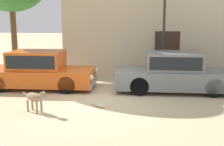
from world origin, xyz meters
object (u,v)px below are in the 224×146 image
(stray_dog_spotted, at_px, (36,98))
(parked_sedan_nearest, at_px, (38,70))
(stray_cat, at_px, (99,105))
(street_lamp, at_px, (164,23))
(parked_sedan_second, at_px, (174,72))

(stray_dog_spotted, bearing_deg, parked_sedan_nearest, 136.12)
(stray_cat, bearing_deg, stray_dog_spotted, -115.11)
(stray_cat, bearing_deg, street_lamp, 104.81)
(parked_sedan_second, height_order, street_lamp, street_lamp)
(parked_sedan_nearest, xyz_separation_m, stray_dog_spotted, (0.98, -2.88, -0.27))
(stray_dog_spotted, bearing_deg, parked_sedan_second, 62.55)
(parked_sedan_second, bearing_deg, street_lamp, 99.60)
(parked_sedan_nearest, bearing_deg, stray_cat, -40.36)
(stray_dog_spotted, bearing_deg, stray_cat, 48.90)
(parked_sedan_nearest, height_order, stray_dog_spotted, parked_sedan_nearest)
(stray_dog_spotted, relative_size, street_lamp, 0.24)
(parked_sedan_second, bearing_deg, stray_cat, -137.92)
(parked_sedan_nearest, distance_m, stray_cat, 3.55)
(parked_sedan_nearest, xyz_separation_m, street_lamp, (4.86, 1.75, 1.75))
(parked_sedan_nearest, bearing_deg, parked_sedan_second, -0.67)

